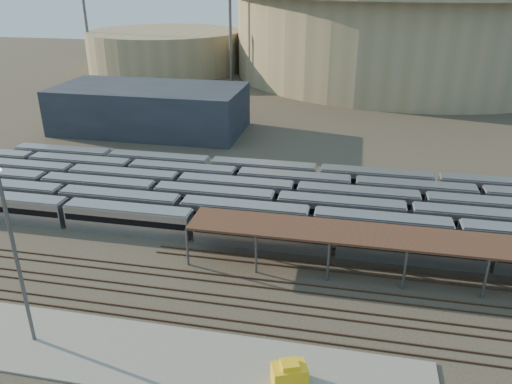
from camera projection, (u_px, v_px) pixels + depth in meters
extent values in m
plane|color=#383026|center=(249.00, 278.00, 59.28)|extent=(420.00, 420.00, 0.00)
cube|color=gray|center=(163.00, 358.00, 46.72)|extent=(50.00, 9.00, 0.20)
cube|color=silver|center=(194.00, 226.00, 67.47)|extent=(112.00, 2.90, 3.60)
cube|color=silver|center=(311.00, 223.00, 68.38)|extent=(112.00, 2.90, 3.60)
cube|color=silver|center=(276.00, 206.00, 73.18)|extent=(112.00, 2.90, 3.60)
cube|color=silver|center=(295.00, 196.00, 76.53)|extent=(112.00, 2.90, 3.60)
cube|color=silver|center=(237.00, 181.00, 82.17)|extent=(112.00, 2.90, 3.60)
cube|color=silver|center=(318.00, 177.00, 83.54)|extent=(112.00, 2.90, 3.60)
cylinder|color=#55555A|center=(187.00, 247.00, 60.92)|extent=(0.30, 0.30, 5.00)
cylinder|color=#55555A|center=(201.00, 227.00, 65.76)|extent=(0.30, 0.30, 5.00)
cylinder|color=#55555A|center=(256.00, 254.00, 59.34)|extent=(0.30, 0.30, 5.00)
cylinder|color=#55555A|center=(264.00, 233.00, 64.18)|extent=(0.30, 0.30, 5.00)
cylinder|color=#55555A|center=(328.00, 262.00, 57.76)|extent=(0.30, 0.30, 5.00)
cylinder|color=#55555A|center=(331.00, 240.00, 62.60)|extent=(0.30, 0.30, 5.00)
cylinder|color=#55555A|center=(405.00, 270.00, 56.18)|extent=(0.30, 0.30, 5.00)
cylinder|color=#55555A|center=(402.00, 247.00, 61.02)|extent=(0.30, 0.30, 5.00)
cylinder|color=#55555A|center=(486.00, 279.00, 54.60)|extent=(0.30, 0.30, 5.00)
cylinder|color=#55555A|center=(476.00, 254.00, 59.44)|extent=(0.30, 0.30, 5.00)
cube|color=#391C17|center=(445.00, 242.00, 56.74)|extent=(60.00, 6.00, 0.30)
cube|color=#4C3323|center=(246.00, 285.00, 57.68)|extent=(170.00, 0.12, 0.18)
cube|color=#4C3323|center=(249.00, 278.00, 59.02)|extent=(170.00, 0.12, 0.18)
cube|color=#4C3323|center=(238.00, 306.00, 54.09)|extent=(170.00, 0.12, 0.18)
cube|color=#4C3323|center=(241.00, 298.00, 55.44)|extent=(170.00, 0.12, 0.18)
cube|color=#4C3323|center=(228.00, 330.00, 50.51)|extent=(170.00, 0.12, 0.18)
cube|color=#4C3323|center=(232.00, 320.00, 51.85)|extent=(170.00, 0.12, 0.18)
cylinder|color=gray|center=(404.00, 33.00, 174.56)|extent=(116.00, 116.00, 28.00)
cylinder|color=gray|center=(166.00, 50.00, 184.07)|extent=(56.00, 56.00, 14.00)
cube|color=#1E232D|center=(150.00, 109.00, 113.03)|extent=(42.00, 20.00, 10.00)
cylinder|color=#55555A|center=(230.00, 26.00, 156.18)|extent=(1.00, 1.00, 36.00)
cylinder|color=#55555A|center=(86.00, 20.00, 175.28)|extent=(1.00, 1.00, 36.00)
cylinder|color=#55555A|center=(310.00, 15.00, 197.33)|extent=(1.00, 1.00, 36.00)
cylinder|color=#55555A|center=(17.00, 262.00, 45.46)|extent=(0.36, 0.36, 17.77)
cube|color=yellow|center=(289.00, 375.00, 43.40)|extent=(3.49, 2.86, 1.88)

